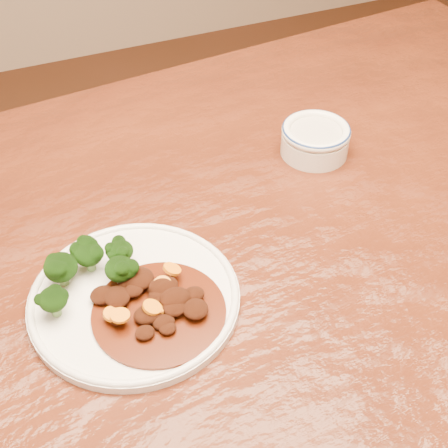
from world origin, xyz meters
name	(u,v)px	position (x,y,z in m)	size (l,w,h in m)	color
dining_table	(249,259)	(0.00, 0.00, 0.67)	(1.58, 1.04, 0.75)	#4D1E0D
dinner_plate	(134,298)	(-0.20, -0.08, 0.76)	(0.26, 0.26, 0.02)	white
broccoli_florets	(86,268)	(-0.24, -0.04, 0.79)	(0.13, 0.09, 0.05)	#648E49
mince_stew	(154,303)	(-0.18, -0.11, 0.77)	(0.16, 0.16, 0.03)	#4F1A08
dip_bowl	(315,138)	(0.16, 0.11, 0.78)	(0.11, 0.11, 0.05)	white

